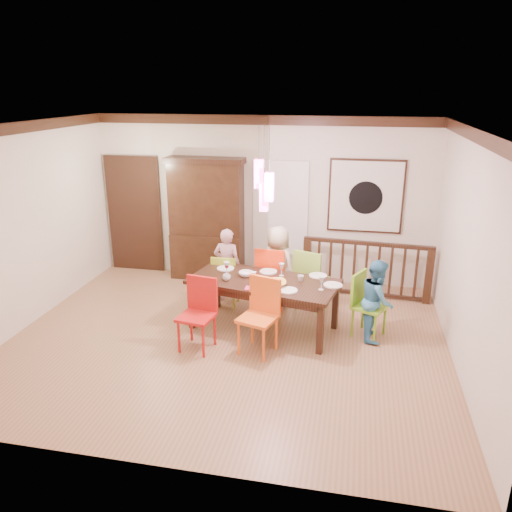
% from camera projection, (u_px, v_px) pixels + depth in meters
% --- Properties ---
extents(floor, '(6.00, 6.00, 0.00)m').
position_uv_depth(floor, '(227.00, 340.00, 6.97)').
color(floor, '#916A46').
rests_on(floor, ground).
extents(ceiling, '(6.00, 6.00, 0.00)m').
position_uv_depth(ceiling, '(223.00, 126.00, 6.03)').
color(ceiling, white).
rests_on(ceiling, wall_back).
extents(wall_back, '(6.00, 0.00, 6.00)m').
position_uv_depth(wall_back, '(261.00, 200.00, 8.82)').
color(wall_back, beige).
rests_on(wall_back, floor).
extents(wall_left, '(0.00, 5.00, 5.00)m').
position_uv_depth(wall_left, '(21.00, 228.00, 7.07)').
color(wall_left, beige).
rests_on(wall_left, floor).
extents(wall_right, '(0.00, 5.00, 5.00)m').
position_uv_depth(wall_right, '(469.00, 255.00, 5.94)').
color(wall_right, beige).
rests_on(wall_right, floor).
extents(crown_molding, '(6.00, 5.00, 0.16)m').
position_uv_depth(crown_molding, '(223.00, 133.00, 6.06)').
color(crown_molding, black).
rests_on(crown_molding, wall_back).
extents(panel_door, '(1.04, 0.07, 2.24)m').
position_uv_depth(panel_door, '(135.00, 216.00, 9.35)').
color(panel_door, black).
rests_on(panel_door, wall_back).
extents(white_doorway, '(0.97, 0.05, 2.22)m').
position_uv_depth(white_doorway, '(280.00, 223.00, 8.85)').
color(white_doorway, silver).
rests_on(white_doorway, wall_back).
extents(painting, '(1.25, 0.06, 1.25)m').
position_uv_depth(painting, '(366.00, 196.00, 8.40)').
color(painting, black).
rests_on(painting, wall_back).
extents(pendant_cluster, '(0.27, 0.21, 1.14)m').
position_uv_depth(pendant_cluster, '(264.00, 185.00, 6.64)').
color(pendant_cluster, '#FF4CA9').
rests_on(pendant_cluster, ceiling).
extents(dining_table, '(2.23, 1.35, 0.75)m').
position_uv_depth(dining_table, '(264.00, 286.00, 7.11)').
color(dining_table, black).
rests_on(dining_table, floor).
extents(chair_far_left, '(0.40, 0.40, 0.86)m').
position_uv_depth(chair_far_left, '(226.00, 276.00, 7.92)').
color(chair_far_left, '#95AB26').
rests_on(chair_far_left, floor).
extents(chair_far_mid, '(0.50, 0.50, 1.03)m').
position_uv_depth(chair_far_mid, '(273.00, 272.00, 7.83)').
color(chair_far_mid, '#F0340D').
rests_on(chair_far_mid, floor).
extents(chair_far_right, '(0.58, 0.58, 1.01)m').
position_uv_depth(chair_far_right, '(312.00, 275.00, 7.77)').
color(chair_far_right, '#81B73A').
rests_on(chair_far_right, floor).
extents(chair_near_left, '(0.50, 0.50, 0.97)m').
position_uv_depth(chair_near_left, '(196.00, 311.00, 6.56)').
color(chair_near_left, red).
rests_on(chair_near_left, floor).
extents(chair_near_mid, '(0.57, 0.57, 1.00)m').
position_uv_depth(chair_near_mid, '(258.00, 313.00, 6.48)').
color(chair_near_mid, orange).
rests_on(chair_near_mid, floor).
extents(chair_end_right, '(0.55, 0.55, 0.92)m').
position_uv_depth(chair_end_right, '(370.00, 301.00, 6.93)').
color(chair_end_right, '#76B320').
rests_on(chair_end_right, floor).
extents(china_hutch, '(1.39, 0.46, 2.20)m').
position_uv_depth(china_hutch, '(207.00, 219.00, 8.92)').
color(china_hutch, black).
rests_on(china_hutch, floor).
extents(balustrade, '(2.12, 0.25, 0.96)m').
position_uv_depth(balustrade, '(366.00, 268.00, 8.26)').
color(balustrade, black).
rests_on(balustrade, floor).
extents(person_far_left, '(0.47, 0.33, 1.23)m').
position_uv_depth(person_far_left, '(227.00, 265.00, 8.06)').
color(person_far_left, beige).
rests_on(person_far_left, floor).
extents(person_far_mid, '(0.76, 0.68, 1.31)m').
position_uv_depth(person_far_mid, '(277.00, 266.00, 7.91)').
color(person_far_mid, beige).
rests_on(person_far_mid, floor).
extents(person_end_right, '(0.45, 0.57, 1.15)m').
position_uv_depth(person_end_right, '(377.00, 300.00, 6.85)').
color(person_end_right, teal).
rests_on(person_end_right, floor).
extents(serving_bowl, '(0.36, 0.36, 0.07)m').
position_uv_depth(serving_bowl, '(276.00, 283.00, 6.87)').
color(serving_bowl, yellow).
rests_on(serving_bowl, dining_table).
extents(small_bowl, '(0.26, 0.26, 0.07)m').
position_uv_depth(small_bowl, '(246.00, 274.00, 7.22)').
color(small_bowl, white).
rests_on(small_bowl, dining_table).
extents(cup_left, '(0.15, 0.15, 0.09)m').
position_uv_depth(cup_left, '(227.00, 278.00, 7.05)').
color(cup_left, silver).
rests_on(cup_left, dining_table).
extents(cup_right, '(0.09, 0.09, 0.08)m').
position_uv_depth(cup_right, '(301.00, 278.00, 7.04)').
color(cup_right, silver).
rests_on(cup_right, dining_table).
extents(plate_far_left, '(0.26, 0.26, 0.01)m').
position_uv_depth(plate_far_left, '(226.00, 268.00, 7.51)').
color(plate_far_left, white).
rests_on(plate_far_left, dining_table).
extents(plate_far_mid, '(0.26, 0.26, 0.01)m').
position_uv_depth(plate_far_mid, '(269.00, 272.00, 7.38)').
color(plate_far_mid, white).
rests_on(plate_far_mid, dining_table).
extents(plate_far_right, '(0.26, 0.26, 0.01)m').
position_uv_depth(plate_far_right, '(318.00, 275.00, 7.23)').
color(plate_far_right, white).
rests_on(plate_far_right, dining_table).
extents(plate_near_left, '(0.26, 0.26, 0.01)m').
position_uv_depth(plate_near_left, '(205.00, 285.00, 6.89)').
color(plate_near_left, white).
rests_on(plate_near_left, dining_table).
extents(plate_near_mid, '(0.26, 0.26, 0.01)m').
position_uv_depth(plate_near_mid, '(288.00, 290.00, 6.70)').
color(plate_near_mid, white).
rests_on(plate_near_mid, dining_table).
extents(plate_end_right, '(0.26, 0.26, 0.01)m').
position_uv_depth(plate_end_right, '(333.00, 285.00, 6.88)').
color(plate_end_right, white).
rests_on(plate_end_right, dining_table).
extents(wine_glass_a, '(0.08, 0.08, 0.19)m').
position_uv_depth(wine_glass_a, '(227.00, 268.00, 7.27)').
color(wine_glass_a, '#590C19').
rests_on(wine_glass_a, dining_table).
extents(wine_glass_b, '(0.08, 0.08, 0.19)m').
position_uv_depth(wine_glass_b, '(282.00, 270.00, 7.21)').
color(wine_glass_b, silver).
rests_on(wine_glass_b, dining_table).
extents(wine_glass_c, '(0.08, 0.08, 0.19)m').
position_uv_depth(wine_glass_c, '(254.00, 278.00, 6.88)').
color(wine_glass_c, '#590C19').
rests_on(wine_glass_c, dining_table).
extents(wine_glass_d, '(0.08, 0.08, 0.19)m').
position_uv_depth(wine_glass_d, '(321.00, 283.00, 6.71)').
color(wine_glass_d, silver).
rests_on(wine_glass_d, dining_table).
extents(napkin, '(0.18, 0.14, 0.01)m').
position_uv_depth(napkin, '(252.00, 288.00, 6.77)').
color(napkin, '#D83359').
rests_on(napkin, dining_table).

